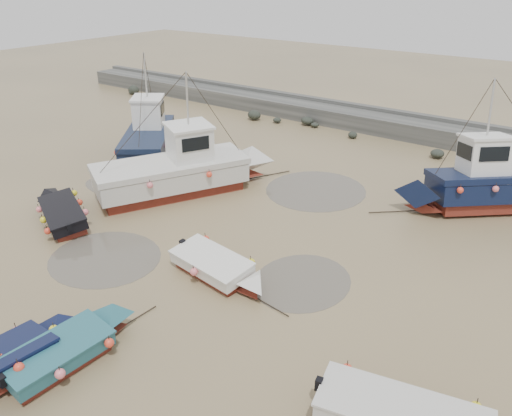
# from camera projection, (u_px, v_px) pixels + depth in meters

# --- Properties ---
(ground) EXTENTS (120.00, 120.00, 0.00)m
(ground) POSITION_uv_depth(u_px,v_px,m) (155.00, 266.00, 19.82)
(ground) COLOR #8F7953
(ground) RESTS_ON ground
(seawall) EXTENTS (60.00, 4.92, 1.50)m
(seawall) POSITION_uv_depth(u_px,v_px,m) (380.00, 124.00, 35.57)
(seawall) COLOR #60605C
(seawall) RESTS_ON ground
(puddle_a) EXTENTS (4.67, 4.67, 0.01)m
(puddle_a) POSITION_uv_depth(u_px,v_px,m) (105.00, 258.00, 20.34)
(puddle_a) COLOR #585247
(puddle_a) RESTS_ON ground
(puddle_b) EXTENTS (3.54, 3.54, 0.01)m
(puddle_b) POSITION_uv_depth(u_px,v_px,m) (302.00, 281.00, 18.81)
(puddle_b) COLOR #585247
(puddle_b) RESTS_ON ground
(puddle_c) EXTENTS (3.92, 3.92, 0.01)m
(puddle_c) POSITION_uv_depth(u_px,v_px,m) (114.00, 187.00, 26.88)
(puddle_c) COLOR #585247
(puddle_c) RESTS_ON ground
(puddle_d) EXTENTS (5.24, 5.24, 0.01)m
(puddle_d) POSITION_uv_depth(u_px,v_px,m) (316.00, 190.00, 26.53)
(puddle_d) COLOR #585247
(puddle_d) RESTS_ON ground
(dinghy_2) EXTENTS (2.08, 5.40, 1.43)m
(dinghy_2) POSITION_uv_depth(u_px,v_px,m) (67.00, 345.00, 14.81)
(dinghy_2) COLOR maroon
(dinghy_2) RESTS_ON ground
(dinghy_4) EXTENTS (5.90, 3.35, 1.43)m
(dinghy_4) POSITION_uv_depth(u_px,v_px,m) (63.00, 209.00, 23.18)
(dinghy_4) COLOR maroon
(dinghy_4) RESTS_ON ground
(dinghy_5) EXTENTS (5.56, 2.22, 1.43)m
(dinghy_5) POSITION_uv_depth(u_px,v_px,m) (219.00, 266.00, 18.79)
(dinghy_5) COLOR maroon
(dinghy_5) RESTS_ON ground
(cabin_boat_0) EXTENTS (7.25, 8.67, 6.22)m
(cabin_boat_0) POSITION_uv_depth(u_px,v_px,m) (149.00, 135.00, 30.75)
(cabin_boat_0) COLOR maroon
(cabin_boat_0) RESTS_ON ground
(cabin_boat_1) EXTENTS (6.48, 10.29, 6.22)m
(cabin_boat_1) POSITION_uv_depth(u_px,v_px,m) (183.00, 169.00, 25.74)
(cabin_boat_1) COLOR maroon
(cabin_boat_1) RESTS_ON ground
(cabin_boat_2) EXTENTS (8.00, 7.17, 6.22)m
(cabin_boat_2) POSITION_uv_depth(u_px,v_px,m) (488.00, 184.00, 23.86)
(cabin_boat_2) COLOR maroon
(cabin_boat_2) RESTS_ON ground
(person) EXTENTS (0.58, 0.39, 1.59)m
(person) POSITION_uv_depth(u_px,v_px,m) (207.00, 185.00, 27.21)
(person) COLOR #18243C
(person) RESTS_ON ground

